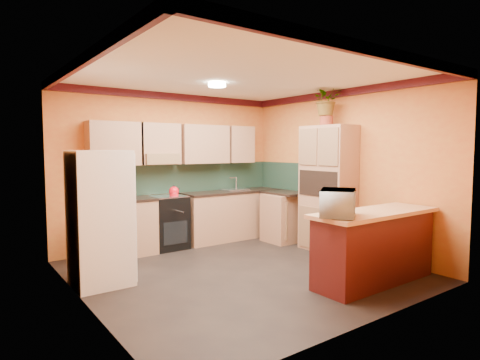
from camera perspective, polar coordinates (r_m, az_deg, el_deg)
name	(u,v)px	position (r m, az deg, el deg)	size (l,w,h in m)	color
room_shell	(231,123)	(5.77, -1.35, 8.14)	(4.24, 4.24, 2.72)	black
base_cabinets_back	(199,219)	(7.34, -5.82, -5.59)	(3.65, 0.60, 0.88)	tan
countertop_back	(199,194)	(7.28, -5.85, -2.02)	(3.65, 0.62, 0.04)	black
stove	(168,222)	(7.05, -10.24, -5.93)	(0.58, 0.58, 0.91)	black
kettle	(174,191)	(6.97, -9.38, -1.51)	(0.17, 0.17, 0.18)	red
sink	(234,190)	(7.69, -0.85, -1.38)	(0.48, 0.40, 0.03)	silver
base_cabinets_right	(286,217)	(7.56, 6.62, -5.30)	(0.60, 0.80, 0.88)	tan
countertop_right	(287,193)	(7.50, 6.65, -1.83)	(0.62, 0.80, 0.04)	black
fridge	(100,218)	(5.35, -19.29, -5.12)	(0.68, 0.66, 1.70)	white
pantry	(328,189)	(6.85, 12.35, -1.23)	(0.48, 0.90, 2.10)	tan
fern_pot	(326,121)	(6.87, 12.19, 8.22)	(0.22, 0.22, 0.16)	maroon
fern	(327,100)	(6.90, 12.24, 11.09)	(0.48, 0.42, 0.53)	tan
breakfast_bar	(374,249)	(5.49, 18.57, -9.23)	(1.80, 0.55, 0.88)	#4E1712
bar_top	(375,213)	(5.40, 18.70, -4.43)	(1.90, 0.65, 0.05)	tan
microwave	(338,203)	(4.81, 13.78, -3.19)	(0.57, 0.39, 0.32)	white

